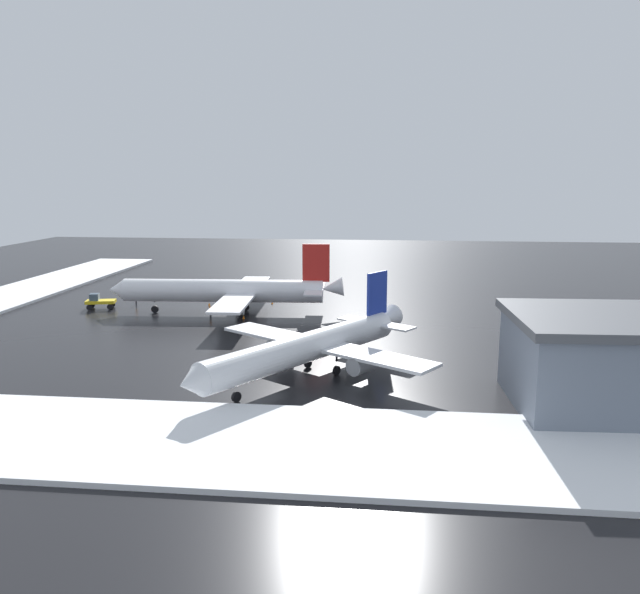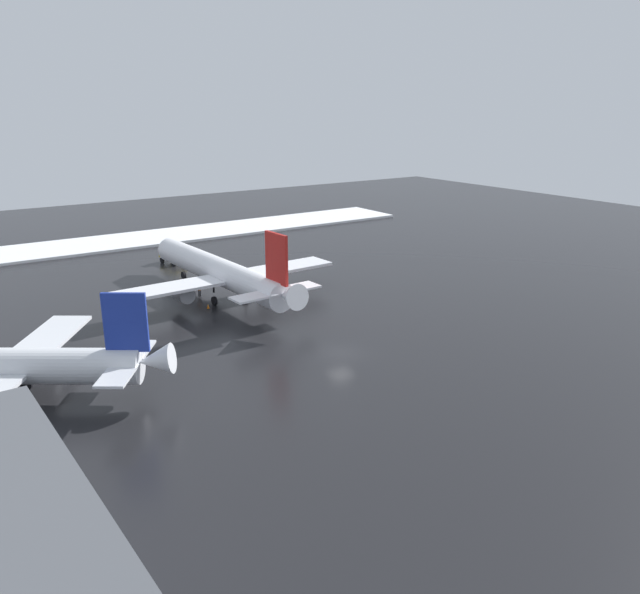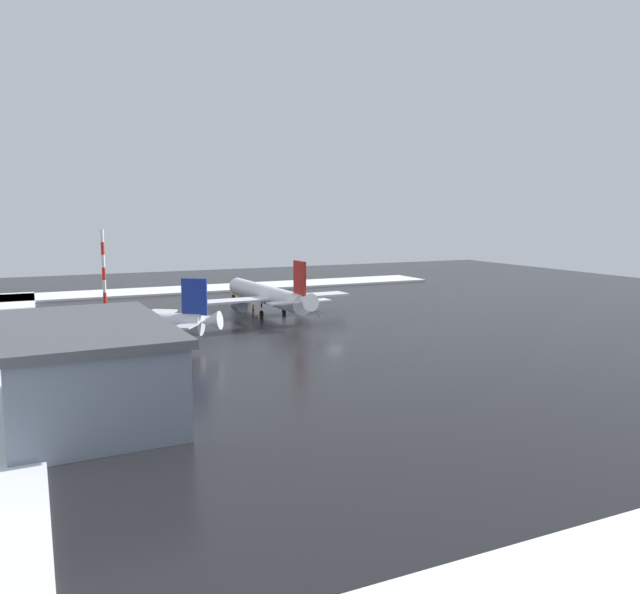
# 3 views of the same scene
# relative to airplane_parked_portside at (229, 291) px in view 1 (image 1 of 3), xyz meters

# --- Properties ---
(ground_plane) EXTENTS (240.00, 240.00, 0.00)m
(ground_plane) POSITION_rel_airplane_parked_portside_xyz_m (24.67, 1.94, -3.64)
(ground_plane) COLOR black
(snow_bank_far) EXTENTS (152.00, 16.00, 0.46)m
(snow_bank_far) POSITION_rel_airplane_parked_portside_xyz_m (24.67, -48.06, -3.41)
(snow_bank_far) COLOR white
(snow_bank_far) RESTS_ON ground_plane
(airplane_parked_portside) EXTENTS (37.14, 30.79, 11.03)m
(airplane_parked_portside) POSITION_rel_airplane_parked_portside_xyz_m (0.00, 0.00, 0.00)
(airplane_parked_portside) COLOR white
(airplane_parked_portside) RESTS_ON ground_plane
(airplane_far_rear) EXTENTS (24.98, 29.05, 9.89)m
(airplane_far_rear) POSITION_rel_airplane_parked_portside_xyz_m (16.44, -29.73, -0.38)
(airplane_far_rear) COLOR silver
(airplane_far_rear) RESTS_ON ground_plane
(pushback_tug) EXTENTS (4.98, 3.20, 2.50)m
(pushback_tug) POSITION_rel_airplane_parked_portside_xyz_m (-22.00, 1.50, -2.36)
(pushback_tug) COLOR gold
(pushback_tug) RESTS_ON ground_plane
(ground_crew_beside_wing) EXTENTS (0.36, 0.36, 1.71)m
(ground_crew_beside_wing) POSITION_rel_airplane_parked_portside_xyz_m (-2.38, -2.17, -2.67)
(ground_crew_beside_wing) COLOR black
(ground_crew_beside_wing) RESTS_ON ground_plane
(ground_crew_mid_apron) EXTENTS (0.36, 0.36, 1.71)m
(ground_crew_mid_apron) POSITION_rel_airplane_parked_portside_xyz_m (-17.13, 4.80, -2.67)
(ground_crew_mid_apron) COLOR black
(ground_crew_mid_apron) RESTS_ON ground_plane
(traffic_cone_near_nose) EXTENTS (0.36, 0.36, 0.55)m
(traffic_cone_near_nose) POSITION_rel_airplane_parked_portside_xyz_m (3.08, -3.39, -3.37)
(traffic_cone_near_nose) COLOR orange
(traffic_cone_near_nose) RESTS_ON ground_plane
(traffic_cone_mid_line) EXTENTS (0.36, 0.36, 0.55)m
(traffic_cone_mid_line) POSITION_rel_airplane_parked_portside_xyz_m (5.32, 8.26, -3.37)
(traffic_cone_mid_line) COLOR orange
(traffic_cone_mid_line) RESTS_ON ground_plane
(traffic_cone_wingtip_side) EXTENTS (0.36, 0.36, 0.55)m
(traffic_cone_wingtip_side) POSITION_rel_airplane_parked_portside_xyz_m (-4.83, 5.62, -3.37)
(traffic_cone_wingtip_side) COLOR orange
(traffic_cone_wingtip_side) RESTS_ON ground_plane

